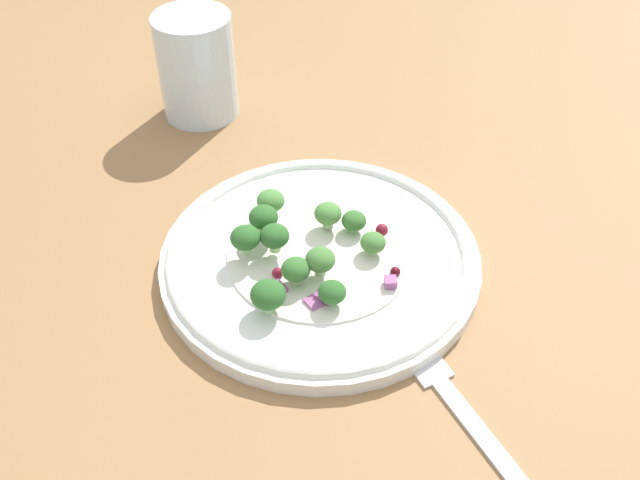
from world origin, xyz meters
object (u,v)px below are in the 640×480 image
object	(u,v)px
broccoli_floret_1	(268,295)
broccoli_floret_2	(332,293)
fork	(481,433)
water_glass	(197,66)
broccoli_floret_0	(263,218)
plate	(320,258)

from	to	relation	value
broccoli_floret_1	broccoli_floret_2	size ratio (longest dim) A/B	1.26
broccoli_floret_2	fork	xyz separation A→B (cm)	(7.59, 11.17, -2.23)
fork	water_glass	bearing A→B (deg)	-136.66
broccoli_floret_0	water_glass	xyz separation A→B (cm)	(-17.88, -11.68, 1.75)
fork	water_glass	distance (cm)	43.24
fork	water_glass	world-z (taller)	water_glass
broccoli_floret_2	fork	bearing A→B (deg)	55.80
plate	water_glass	distance (cm)	25.20
broccoli_floret_1	water_glass	world-z (taller)	water_glass
plate	fork	world-z (taller)	plate
fork	broccoli_floret_0	bearing A→B (deg)	-126.89
broccoli_floret_0	fork	world-z (taller)	broccoli_floret_0
plate	broccoli_floret_0	bearing A→B (deg)	-100.41
broccoli_floret_0	water_glass	world-z (taller)	water_glass
plate	water_glass	world-z (taller)	water_glass
broccoli_floret_0	broccoli_floret_1	bearing A→B (deg)	18.36
plate	fork	bearing A→B (deg)	46.45
plate	fork	distance (cm)	18.18
plate	broccoli_floret_0	distance (cm)	5.32
plate	broccoli_floret_2	bearing A→B (deg)	22.08
plate	fork	size ratio (longest dim) A/B	1.60
plate	broccoli_floret_1	world-z (taller)	broccoli_floret_1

